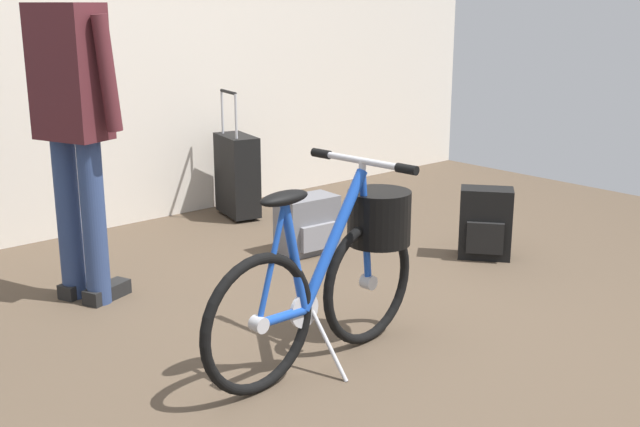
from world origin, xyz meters
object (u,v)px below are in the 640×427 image
object	(u,v)px
backpack_on_floor	(308,225)
handbag_on_floor	(485,224)
rolling_suitcase	(237,174)
folding_bike_foreground	(340,264)
visitor_browsing	(73,109)

from	to	relation	value
backpack_on_floor	handbag_on_floor	size ratio (longest dim) A/B	0.89
rolling_suitcase	backpack_on_floor	size ratio (longest dim) A/B	2.39
folding_bike_foreground	rolling_suitcase	bearing A→B (deg)	65.18
backpack_on_floor	rolling_suitcase	bearing A→B (deg)	80.70
rolling_suitcase	handbag_on_floor	distance (m)	1.69
handbag_on_floor	visitor_browsing	bearing A→B (deg)	156.28
folding_bike_foreground	visitor_browsing	xyz separation A→B (m)	(-0.49, 1.24, 0.52)
folding_bike_foreground	handbag_on_floor	size ratio (longest dim) A/B	2.89
rolling_suitcase	backpack_on_floor	xyz separation A→B (m)	(-0.14, -0.88, -0.12)
visitor_browsing	handbag_on_floor	size ratio (longest dim) A/B	4.09
visitor_browsing	backpack_on_floor	distance (m)	1.48
folding_bike_foreground	backpack_on_floor	size ratio (longest dim) A/B	3.25
folding_bike_foreground	backpack_on_floor	bearing A→B (deg)	55.03
folding_bike_foreground	backpack_on_floor	world-z (taller)	folding_bike_foreground
visitor_browsing	backpack_on_floor	size ratio (longest dim) A/B	4.61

